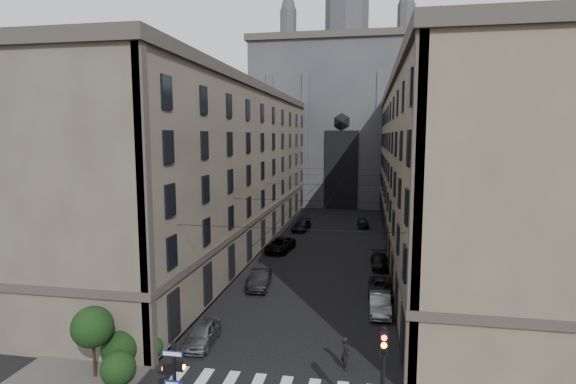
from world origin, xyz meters
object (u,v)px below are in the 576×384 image
Objects in this scene: car_left_midfar at (280,245)px; car_right_far at (363,223)px; gothic_tower at (345,112)px; car_right_midfar at (381,261)px; car_left_midnear at (260,280)px; car_right_near at (380,304)px; pedestrian at (345,353)px; car_left_far at (301,226)px; pedestrian_signal_left at (174,378)px; traffic_light_right at (383,372)px; car_right_midnear at (382,287)px; car_left_near at (202,333)px.

car_right_far is at bearing 66.58° from car_left_midfar.
car_right_midfar is at bearing -82.44° from gothic_tower.
car_right_near is (10.07, -3.87, -0.02)m from car_left_midnear.
pedestrian is at bearing -63.12° from car_left_midfar.
car_left_far is at bearing 93.98° from car_left_midfar.
car_right_midfar is at bearing -22.71° from pedestrian.
car_left_midfar is 1.12× the size of car_left_far.
car_right_far is at bearing 80.58° from pedestrian_signal_left.
traffic_light_right is 26.47m from car_right_midfar.
traffic_light_right is 18.80m from car_right_midnear.
car_right_near is 11.79m from car_right_midfar.
car_left_far reaches higher than car_right_midfar.
car_left_midnear is at bearing 81.59° from car_left_near.
car_left_far is 29.76m from car_right_near.
car_left_near is at bearing -148.71° from car_right_near.
car_right_near is (0.27, 14.55, -2.57)m from traffic_light_right.
gothic_tower is at bearing 87.26° from pedestrian_signal_left.
car_right_far is (-1.40, 46.10, -2.64)m from traffic_light_right.
car_right_far is 40.02m from pedestrian.
car_left_far is 19.27m from car_right_midfar.
gothic_tower is at bearing 94.55° from car_right_midfar.
car_right_near reaches higher than car_right_midfar.
gothic_tower reaches higher than car_right_midfar.
pedestrian_signal_left is 9.18m from traffic_light_right.
car_right_far is (-1.67, 31.55, -0.07)m from car_right_near.
car_left_midfar is (-4.93, -42.14, -17.06)m from gothic_tower.
pedestrian_signal_left is 17.74m from car_right_near.
pedestrian_signal_left is 47.19m from car_right_far.
traffic_light_right is at bearing -92.57° from car_right_far.
car_right_midnear is 7.72m from car_right_midfar.
car_right_midfar is (0.33, 11.78, -0.06)m from car_right_near.
car_left_far is at bearing 114.65° from car_right_midnear.
traffic_light_right reaches higher than car_left_midfar.
car_left_midfar is at bearing 87.75° from car_left_midnear.
car_left_midnear is at bearing 92.08° from pedestrian_signal_left.
gothic_tower is 11.15× the size of traffic_light_right.
car_left_midnear and car_left_midfar have the same top height.
traffic_light_right is at bearing -94.32° from car_right_midfar.
car_right_midnear is 12.75m from pedestrian.
car_left_near is at bearing -85.49° from car_left_far.
pedestrian_signal_left is (-3.51, -73.46, -15.48)m from gothic_tower.
car_left_near is at bearing -134.33° from car_right_midnear.
pedestrian_signal_left is at bearing -80.17° from car_left_near.
car_left_midnear is 0.97× the size of car_right_midnear.
gothic_tower is 35.21m from car_left_far.
gothic_tower is 12.92× the size of car_left_midnear.
gothic_tower reaches higher than car_left_far.
car_right_near reaches higher than car_right_far.
car_right_midfar is at bearing 87.43° from car_right_near.
car_right_near is 4.07m from car_right_midnear.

